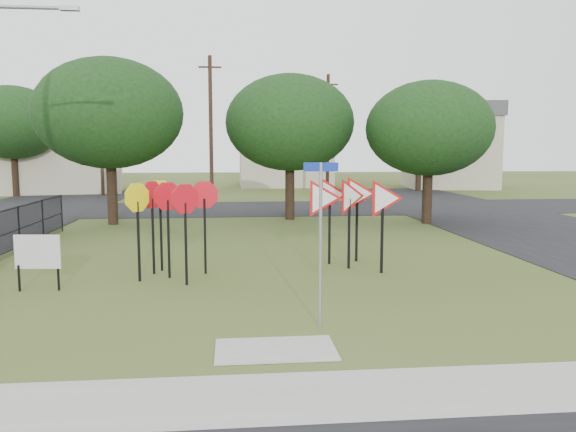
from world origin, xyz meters
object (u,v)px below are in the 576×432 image
object	(u,v)px
street_name_sign	(320,234)
info_board	(38,254)
stop_sign_cluster	(168,206)
yield_sign_cluster	(348,201)

from	to	relation	value
street_name_sign	info_board	size ratio (longest dim) A/B	2.30
stop_sign_cluster	yield_sign_cluster	bearing A→B (deg)	7.91
stop_sign_cluster	info_board	distance (m)	3.28
stop_sign_cluster	yield_sign_cluster	size ratio (longest dim) A/B	0.91
street_name_sign	info_board	xyz separation A→B (m)	(-6.18, 3.28, -0.87)
street_name_sign	info_board	world-z (taller)	street_name_sign
yield_sign_cluster	info_board	bearing A→B (deg)	-166.43
info_board	stop_sign_cluster	bearing A→B (deg)	22.46
stop_sign_cluster	info_board	bearing A→B (deg)	-157.54
stop_sign_cluster	info_board	size ratio (longest dim) A/B	1.88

